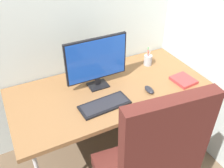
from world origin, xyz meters
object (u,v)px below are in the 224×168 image
(monitor, at_px, (97,61))
(notebook, at_px, (183,80))
(mouse, at_px, (149,90))
(keyboard, at_px, (105,105))
(pen_holder, at_px, (148,60))

(monitor, xyz_separation_m, notebook, (0.67, -0.28, -0.22))
(notebook, bearing_deg, mouse, 172.93)
(keyboard, bearing_deg, pen_holder, 29.81)
(pen_holder, xyz_separation_m, notebook, (0.12, -0.37, -0.04))
(monitor, xyz_separation_m, mouse, (0.33, -0.27, -0.22))
(mouse, relative_size, pen_holder, 0.63)
(keyboard, bearing_deg, monitor, 76.99)
(monitor, bearing_deg, notebook, -22.62)
(keyboard, bearing_deg, notebook, -1.37)
(mouse, bearing_deg, pen_holder, 61.72)
(monitor, relative_size, pen_holder, 2.91)
(pen_holder, relative_size, notebook, 0.95)
(keyboard, height_order, pen_holder, pen_holder)
(monitor, height_order, mouse, monitor)
(mouse, xyz_separation_m, notebook, (0.34, -0.02, -0.00))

